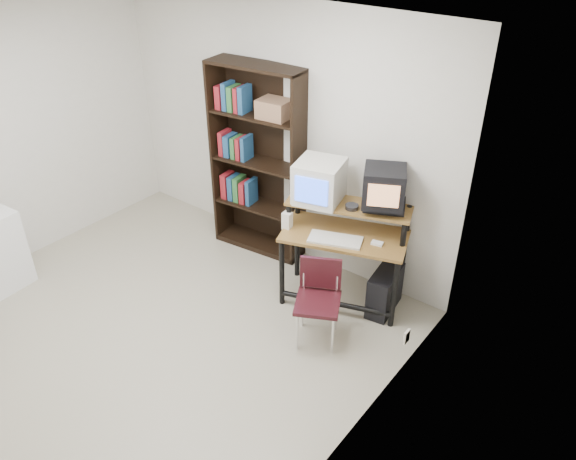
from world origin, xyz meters
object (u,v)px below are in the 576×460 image
Objects in this scene: school_chair at (319,293)px; bookshelf at (260,160)px; crt_monitor at (319,181)px; computer_desk at (345,238)px; crt_tv at (384,186)px; pc_tower at (385,291)px.

bookshelf is at bearing 120.08° from school_chair.
crt_monitor is 1.00m from school_chair.
bookshelf reaches higher than computer_desk.
crt_tv is 1.05× the size of pc_tower.
school_chair is at bearing -38.52° from bookshelf.
crt_monitor is 0.59m from crt_tv.
crt_tv is at bearing -10.32° from bookshelf.
crt_tv is at bearing 14.13° from computer_desk.
pc_tower is at bearing -6.16° from computer_desk.
computer_desk is at bearing 73.75° from school_chair.
school_chair is at bearing -97.89° from computer_desk.
crt_tv reaches higher than crt_monitor.
crt_monitor is at bearing 159.72° from computer_desk.
bookshelf reaches higher than school_chair.
crt_tv is at bearing 146.26° from pc_tower.
crt_monitor is 0.24× the size of bookshelf.
computer_desk is 0.62m from crt_tv.
school_chair is (-0.14, -0.74, -0.76)m from crt_tv.
crt_tv is 0.24× the size of bookshelf.
crt_tv is at bearing 1.91° from crt_monitor.
pc_tower is 0.77m from school_chair.
crt_tv is 1.50m from bookshelf.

